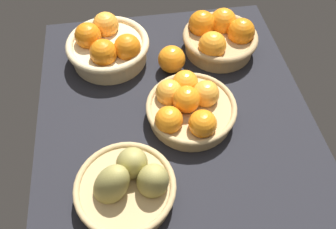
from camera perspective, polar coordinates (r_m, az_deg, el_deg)
The scene contains 6 objects.
market_tray at distance 90.43cm, azimuth 1.07°, elevation -0.21°, with size 84.00×72.00×3.00cm, color black.
basket_near_left at distance 100.87cm, azimuth -10.19°, elevation 11.36°, with size 24.17×24.17×11.66cm.
basket_center at distance 85.38cm, azimuth 3.60°, elevation 1.34°, with size 23.26×23.26×10.50cm.
basket_far_left at distance 103.87cm, azimuth 8.76°, elevation 12.91°, with size 22.46×22.46×10.91cm.
basket_near_right_pears at distance 74.52cm, azimuth -6.88°, elevation -11.77°, with size 22.27×22.59×14.51cm.
loose_orange_front_gap at distance 96.86cm, azimuth 0.62°, elevation 9.37°, with size 7.88×7.88×7.88cm, color orange.
Camera 1 is at (52.60, -9.73, 74.41)cm, focal length 35.83 mm.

